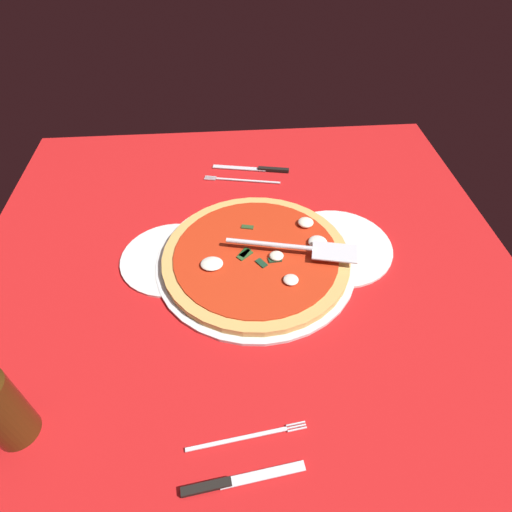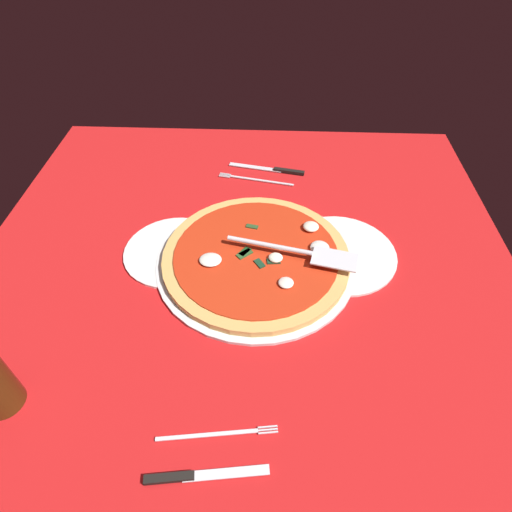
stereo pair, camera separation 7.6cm
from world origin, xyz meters
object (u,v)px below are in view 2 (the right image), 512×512
dinner_plate_right (175,251)px  pizza_server (298,251)px  place_setting_far (206,457)px  pizza (257,256)px  place_setting_near (265,176)px  dinner_plate_left (340,254)px

dinner_plate_right → pizza_server: 26.77cm
pizza_server → place_setting_far: size_ratio=1.35×
pizza → dinner_plate_right: bearing=-7.1°
dinner_plate_right → place_setting_near: size_ratio=0.95×
dinner_plate_right → pizza_server: size_ratio=0.80×
dinner_plate_right → pizza_server: pizza_server is taller
dinner_plate_left → dinner_plate_right: (35.68, 0.83, 0.00)cm
dinner_plate_right → pizza: size_ratio=0.55×
dinner_plate_right → dinner_plate_left: bearing=-178.7°
dinner_plate_right → pizza: pizza is taller
pizza_server → place_setting_far: bearing=-97.0°
dinner_plate_right → pizza: bearing=172.9°
dinner_plate_left → place_setting_near: (16.98, -28.99, -0.14)cm
place_setting_near → place_setting_far: 72.10cm
pizza → pizza_server: pizza_server is taller
dinner_plate_left → pizza: (17.78, 3.05, 1.52)cm
dinner_plate_left → pizza_server: size_ratio=0.90×
pizza → place_setting_far: pizza is taller
pizza_server → place_setting_near: 33.95cm
dinner_plate_left → pizza: size_ratio=0.62×
dinner_plate_right → place_setting_far: size_ratio=1.08×
pizza → place_setting_near: size_ratio=1.72×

